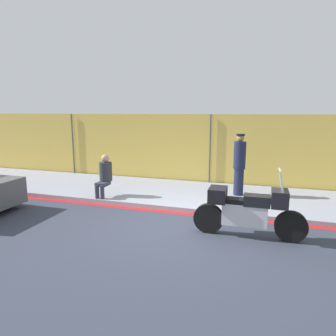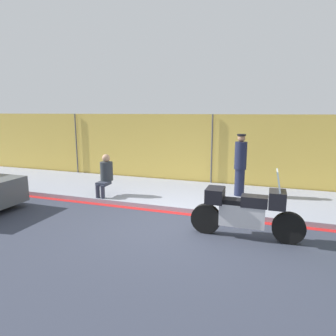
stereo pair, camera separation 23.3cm
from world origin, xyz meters
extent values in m
plane|color=#333847|center=(0.00, 0.00, 0.00)|extent=(120.00, 120.00, 0.00)
cube|color=#8E93A3|center=(0.00, 2.47, 0.06)|extent=(41.15, 3.07, 0.12)
cube|color=red|center=(0.00, 0.85, 0.00)|extent=(41.15, 0.18, 0.01)
cube|color=gold|center=(0.00, 4.10, 1.25)|extent=(39.09, 0.08, 2.51)
cylinder|color=#4C4C51|center=(-5.54, 4.00, 1.25)|extent=(0.05, 0.05, 2.51)
cylinder|color=#4C4C51|center=(0.00, 4.00, 1.25)|extent=(0.05, 0.05, 2.51)
cylinder|color=black|center=(2.36, -0.14, 0.32)|extent=(0.64, 0.15, 0.64)
cylinder|color=black|center=(0.69, -0.16, 0.32)|extent=(0.64, 0.15, 0.64)
cube|color=silver|center=(1.44, -0.15, 0.49)|extent=(0.92, 0.29, 0.46)
cube|color=black|center=(1.68, -0.15, 0.81)|extent=(0.52, 0.31, 0.22)
cube|color=black|center=(1.34, -0.15, 0.77)|extent=(0.60, 0.29, 0.10)
cube|color=black|center=(2.11, -0.15, 0.89)|extent=(0.32, 0.48, 0.34)
cube|color=silver|center=(2.11, -0.15, 1.27)|extent=(0.11, 0.42, 0.42)
cube|color=black|center=(0.88, -0.16, 0.87)|extent=(0.36, 0.51, 0.30)
cylinder|color=#191E38|center=(1.11, 2.66, 0.52)|extent=(0.29, 0.29, 0.80)
cylinder|color=#191E38|center=(1.11, 2.66, 1.33)|extent=(0.35, 0.35, 0.80)
sphere|color=#A37556|center=(1.11, 2.66, 1.84)|extent=(0.22, 0.22, 0.22)
cylinder|color=black|center=(1.11, 2.66, 1.93)|extent=(0.25, 0.25, 0.05)
cylinder|color=#2D3342|center=(-2.74, 1.04, 0.32)|extent=(0.12, 0.12, 0.39)
cylinder|color=#2D3342|center=(-2.58, 1.04, 0.32)|extent=(0.12, 0.12, 0.39)
cube|color=#2D3342|center=(-2.66, 1.24, 0.52)|extent=(0.32, 0.39, 0.10)
cylinder|color=#2D3338|center=(-2.66, 1.43, 0.85)|extent=(0.37, 0.37, 0.56)
sphere|color=tan|center=(-2.66, 1.43, 1.24)|extent=(0.23, 0.23, 0.23)
cylinder|color=black|center=(-5.18, 0.04, 0.31)|extent=(0.63, 0.22, 0.63)
camera|label=1|loc=(1.70, -6.30, 2.59)|focal=32.00mm
camera|label=2|loc=(1.92, -6.22, 2.59)|focal=32.00mm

